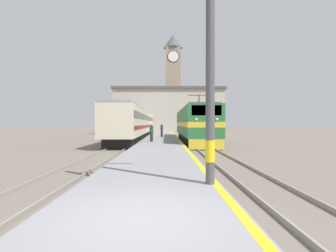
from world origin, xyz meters
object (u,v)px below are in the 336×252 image
(locomotive_train, at_px, (193,125))
(person_on_platform, at_px, (162,130))
(passenger_train, at_px, (143,124))
(clock_tower, at_px, (173,81))
(second_waiting_passenger, at_px, (152,132))
(catenary_mast, at_px, (213,23))

(locomotive_train, distance_m, person_on_platform, 4.46)
(locomotive_train, relative_size, passenger_train, 0.36)
(passenger_train, relative_size, clock_tower, 2.31)
(second_waiting_passenger, bearing_deg, locomotive_train, 51.76)
(clock_tower, bearing_deg, second_waiting_passenger, -94.69)
(locomotive_train, distance_m, clock_tower, 33.65)
(person_on_platform, bearing_deg, second_waiting_passenger, -95.77)
(catenary_mast, relative_size, clock_tower, 0.39)
(catenary_mast, xyz_separation_m, clock_tower, (0.53, 54.46, 7.35))
(catenary_mast, relative_size, second_waiting_passenger, 5.29)
(passenger_train, distance_m, clock_tower, 19.13)
(locomotive_train, xyz_separation_m, passenger_train, (-7.09, 16.83, 0.13))
(locomotive_train, xyz_separation_m, person_on_platform, (-3.62, 2.52, -0.65))
(locomotive_train, distance_m, passenger_train, 18.27)
(passenger_train, height_order, clock_tower, clock_tower)
(locomotive_train, bearing_deg, passenger_train, 112.83)
(passenger_train, bearing_deg, clock_tower, 69.34)
(catenary_mast, xyz_separation_m, second_waiting_passenger, (-2.56, 16.78, -3.52))
(locomotive_train, relative_size, catenary_mast, 2.16)
(passenger_train, bearing_deg, person_on_platform, -76.39)
(catenary_mast, distance_m, second_waiting_passenger, 17.34)
(locomotive_train, xyz_separation_m, clock_tower, (-1.36, 32.03, 10.23))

